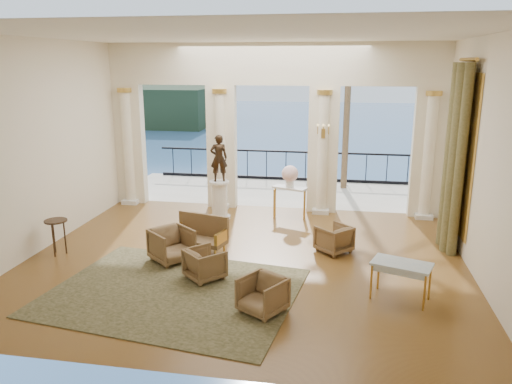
% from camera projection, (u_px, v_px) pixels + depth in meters
% --- Properties ---
extents(floor, '(9.00, 9.00, 0.00)m').
position_uv_depth(floor, '(245.00, 260.00, 10.41)').
color(floor, '#502F14').
rests_on(floor, ground).
extents(room_walls, '(9.00, 9.00, 9.00)m').
position_uv_depth(room_walls, '(231.00, 129.00, 8.61)').
color(room_walls, white).
rests_on(room_walls, ground).
extents(arcade, '(9.00, 0.56, 4.50)m').
position_uv_depth(arcade, '(272.00, 116.00, 13.39)').
color(arcade, beige).
rests_on(arcade, ground).
extents(terrace, '(10.00, 3.60, 0.10)m').
position_uv_depth(terrace, '(280.00, 193.00, 15.94)').
color(terrace, '#B7AD9B').
rests_on(terrace, ground).
extents(balustrade, '(9.00, 0.06, 1.03)m').
position_uv_depth(balustrade, '(286.00, 168.00, 17.35)').
color(balustrade, black).
rests_on(balustrade, terrace).
extents(palm_tree, '(2.00, 2.00, 4.50)m').
position_uv_depth(palm_tree, '(349.00, 59.00, 15.32)').
color(palm_tree, '#4C3823').
rests_on(palm_tree, terrace).
extents(headland, '(22.00, 18.00, 6.00)m').
position_uv_depth(headland, '(150.00, 105.00, 82.87)').
color(headland, black).
rests_on(headland, sea).
extents(sea, '(160.00, 160.00, 0.00)m').
position_uv_depth(sea, '(329.00, 136.00, 69.09)').
color(sea, '#2A4B80').
rests_on(sea, ground).
extents(curtain, '(0.33, 1.40, 4.09)m').
position_uv_depth(curtain, '(455.00, 158.00, 10.61)').
color(curtain, '#4F4E26').
rests_on(curtain, ground).
extents(window_frame, '(0.04, 1.60, 3.40)m').
position_uv_depth(window_frame, '(465.00, 155.00, 10.56)').
color(window_frame, gold).
rests_on(window_frame, room_walls).
extents(wall_sconce, '(0.30, 0.11, 0.33)m').
position_uv_depth(wall_sconce, '(323.00, 132.00, 12.95)').
color(wall_sconce, gold).
rests_on(wall_sconce, arcade).
extents(rug, '(4.71, 3.89, 0.02)m').
position_uv_depth(rug, '(174.00, 292.00, 8.95)').
color(rug, '#2A3017').
rests_on(rug, ground).
extents(armchair_a, '(1.02, 1.03, 0.77)m').
position_uv_depth(armchair_a, '(172.00, 243.00, 10.26)').
color(armchair_a, '#4E3720').
rests_on(armchair_a, ground).
extents(armchair_b, '(0.88, 0.87, 0.68)m').
position_uv_depth(armchair_b, '(262.00, 293.00, 8.16)').
color(armchair_b, '#4E3720').
rests_on(armchair_b, ground).
extents(armchair_c, '(0.88, 0.88, 0.66)m').
position_uv_depth(armchair_c, '(334.00, 237.00, 10.77)').
color(armchair_c, '#4E3720').
rests_on(armchair_c, ground).
extents(armchair_d, '(0.88, 0.88, 0.66)m').
position_uv_depth(armchair_d, '(205.00, 262.00, 9.43)').
color(armchair_d, '#4E3720').
rests_on(armchair_d, ground).
extents(settee, '(1.31, 0.82, 0.81)m').
position_uv_depth(settee, '(200.00, 234.00, 10.80)').
color(settee, '#4E3720').
rests_on(settee, ground).
extents(game_table, '(1.11, 0.83, 0.68)m').
position_uv_depth(game_table, '(402.00, 267.00, 8.55)').
color(game_table, silver).
rests_on(game_table, ground).
extents(pedestal, '(0.55, 0.55, 1.01)m').
position_uv_depth(pedestal, '(220.00, 201.00, 13.05)').
color(pedestal, silver).
rests_on(pedestal, ground).
extents(statue, '(0.50, 0.40, 1.21)m').
position_uv_depth(statue, '(219.00, 158.00, 12.76)').
color(statue, black).
rests_on(statue, pedestal).
extents(console_table, '(0.95, 0.63, 0.84)m').
position_uv_depth(console_table, '(290.00, 192.00, 13.03)').
color(console_table, silver).
rests_on(console_table, ground).
extents(urn, '(0.43, 0.43, 0.57)m').
position_uv_depth(urn, '(290.00, 175.00, 12.91)').
color(urn, white).
rests_on(urn, console_table).
extents(side_table, '(0.47, 0.47, 0.77)m').
position_uv_depth(side_table, '(56.00, 225.00, 10.56)').
color(side_table, black).
rests_on(side_table, ground).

